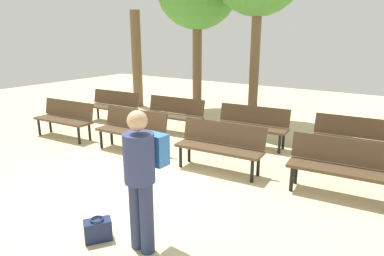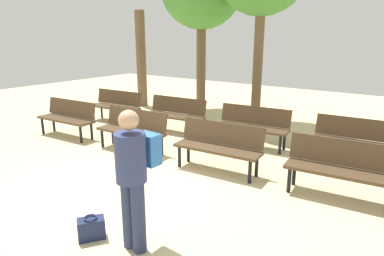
{
  "view_description": "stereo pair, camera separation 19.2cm",
  "coord_description": "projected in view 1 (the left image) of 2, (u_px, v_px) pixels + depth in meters",
  "views": [
    {
      "loc": [
        3.69,
        -3.45,
        2.4
      ],
      "look_at": [
        0.0,
        2.07,
        0.55
      ],
      "focal_mm": 31.3,
      "sensor_mm": 36.0,
      "label": 1
    },
    {
      "loc": [
        3.85,
        -3.34,
        2.4
      ],
      "look_at": [
        0.0,
        2.07,
        0.55
      ],
      "focal_mm": 31.3,
      "sensor_mm": 36.0,
      "label": 2
    }
  ],
  "objects": [
    {
      "name": "visitor_with_backpack",
      "position": [
        142.0,
        173.0,
        3.67
      ],
      "size": [
        0.36,
        0.53,
        1.65
      ],
      "rotation": [
        0.0,
        0.0,
        3.09
      ],
      "color": "navy",
      "rests_on": "ground_plane"
    },
    {
      "name": "bench_r0_c2",
      "position": [
        220.0,
        144.0,
        6.04
      ],
      "size": [
        1.63,
        0.6,
        0.87
      ],
      "rotation": [
        0.0,
        0.0,
        0.08
      ],
      "color": "#4C3823",
      "rests_on": "ground_plane"
    },
    {
      "name": "handbag",
      "position": [
        98.0,
        230.0,
        4.03
      ],
      "size": [
        0.33,
        0.37,
        0.29
      ],
      "color": "#192347",
      "rests_on": "ground_plane"
    },
    {
      "name": "bench_r1_c3",
      "position": [
        356.0,
        137.0,
        6.41
      ],
      "size": [
        1.63,
        0.58,
        0.87
      ],
      "rotation": [
        0.0,
        0.0,
        0.06
      ],
      "color": "#4C3823",
      "rests_on": "ground_plane"
    },
    {
      "name": "ground_plane",
      "position": [
        121.0,
        189.0,
        5.38
      ],
      "size": [
        24.0,
        24.0,
        0.0
      ],
      "primitive_type": "plane",
      "color": "beige"
    },
    {
      "name": "bench_r1_c0",
      "position": [
        113.0,
        105.0,
        9.42
      ],
      "size": [
        1.63,
        0.58,
        0.87
      ],
      "rotation": [
        0.0,
        0.0,
        0.06
      ],
      "color": "#4C3823",
      "rests_on": "ground_plane"
    },
    {
      "name": "bench_r0_c0",
      "position": [
        65.0,
        117.0,
        8.03
      ],
      "size": [
        1.63,
        0.59,
        0.87
      ],
      "rotation": [
        0.0,
        0.0,
        0.07
      ],
      "color": "#4C3823",
      "rests_on": "ground_plane"
    },
    {
      "name": "tree_3",
      "position": [
        137.0,
        60.0,
        11.32
      ],
      "size": [
        0.33,
        0.33,
        3.19
      ],
      "color": "brown",
      "rests_on": "ground_plane"
    },
    {
      "name": "bench_r1_c1",
      "position": [
        174.0,
        113.0,
        8.45
      ],
      "size": [
        1.63,
        0.59,
        0.87
      ],
      "rotation": [
        0.0,
        0.0,
        0.07
      ],
      "color": "#4C3823",
      "rests_on": "ground_plane"
    },
    {
      "name": "bench_r0_c3",
      "position": [
        343.0,
        164.0,
        5.08
      ],
      "size": [
        1.64,
        0.63,
        0.87
      ],
      "rotation": [
        0.0,
        0.0,
        0.09
      ],
      "color": "#4C3823",
      "rests_on": "ground_plane"
    },
    {
      "name": "bench_r0_c1",
      "position": [
        132.0,
        128.0,
        7.06
      ],
      "size": [
        1.62,
        0.56,
        0.87
      ],
      "rotation": [
        0.0,
        0.0,
        0.05
      ],
      "color": "#4C3823",
      "rests_on": "ground_plane"
    },
    {
      "name": "bench_r1_c2",
      "position": [
        252.0,
        123.0,
        7.42
      ],
      "size": [
        1.64,
        0.62,
        0.87
      ],
      "rotation": [
        0.0,
        0.0,
        0.09
      ],
      "color": "#4C3823",
      "rests_on": "ground_plane"
    }
  ]
}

